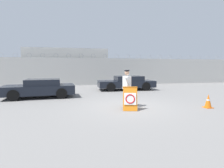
# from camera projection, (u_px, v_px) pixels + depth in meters

# --- Properties ---
(ground_plane) EXTENTS (90.00, 90.00, 0.00)m
(ground_plane) POSITION_uv_depth(u_px,v_px,m) (128.00, 106.00, 8.54)
(ground_plane) COLOR gray
(perimeter_wall) EXTENTS (36.00, 0.30, 3.38)m
(perimeter_wall) POSITION_uv_depth(u_px,v_px,m) (99.00, 71.00, 19.29)
(perimeter_wall) COLOR silver
(perimeter_wall) RESTS_ON ground_plane
(building_block) EXTENTS (9.64, 7.74, 4.15)m
(building_block) POSITION_uv_depth(u_px,v_px,m) (68.00, 66.00, 23.82)
(building_block) COLOR silver
(building_block) RESTS_ON ground_plane
(barricade_sign) EXTENTS (0.81, 0.93, 1.04)m
(barricade_sign) POSITION_uv_depth(u_px,v_px,m) (130.00, 98.00, 7.83)
(barricade_sign) COLOR orange
(barricade_sign) RESTS_ON ground_plane
(security_guard) EXTENTS (0.36, 0.68, 1.77)m
(security_guard) POSITION_uv_depth(u_px,v_px,m) (127.00, 86.00, 8.45)
(security_guard) COLOR black
(security_guard) RESTS_ON ground_plane
(traffic_cone_near) EXTENTS (0.36, 0.36, 0.64)m
(traffic_cone_near) POSITION_uv_depth(u_px,v_px,m) (208.00, 101.00, 8.17)
(traffic_cone_near) COLOR orange
(traffic_cone_near) RESTS_ON ground_plane
(parked_car_front_coupe) EXTENTS (4.38, 2.31, 1.16)m
(parked_car_front_coupe) POSITION_uv_depth(u_px,v_px,m) (41.00, 88.00, 11.03)
(parked_car_front_coupe) COLOR black
(parked_car_front_coupe) RESTS_ON ground_plane
(parked_car_rear_sedan) EXTENTS (4.74, 2.09, 1.18)m
(parked_car_rear_sedan) POSITION_uv_depth(u_px,v_px,m) (126.00, 83.00, 14.89)
(parked_car_rear_sedan) COLOR black
(parked_car_rear_sedan) RESTS_ON ground_plane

